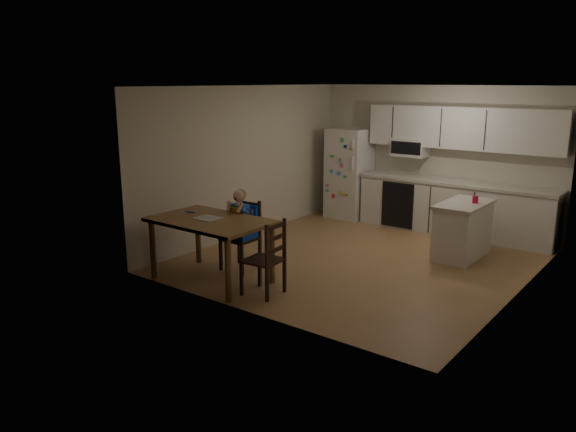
# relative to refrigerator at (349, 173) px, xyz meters

# --- Properties ---
(room) EXTENTS (4.52, 5.01, 2.51)m
(room) POSITION_rel_refrigerator_xyz_m (1.55, -1.67, 0.40)
(room) COLOR olive
(room) RESTS_ON ground
(refrigerator) EXTENTS (0.72, 0.70, 1.70)m
(refrigerator) POSITION_rel_refrigerator_xyz_m (0.00, 0.00, 0.00)
(refrigerator) COLOR silver
(refrigerator) RESTS_ON ground
(kitchen_run) EXTENTS (3.37, 0.62, 2.15)m
(kitchen_run) POSITION_rel_refrigerator_xyz_m (2.05, 0.09, 0.03)
(kitchen_run) COLOR silver
(kitchen_run) RESTS_ON ground
(kitchen_island) EXTENTS (0.59, 1.12, 0.83)m
(kitchen_island) POSITION_rel_refrigerator_xyz_m (2.67, -1.14, -0.43)
(kitchen_island) COLOR silver
(kitchen_island) RESTS_ON ground
(red_cup) EXTENTS (0.08, 0.08, 0.11)m
(red_cup) POSITION_rel_refrigerator_xyz_m (2.80, -1.07, 0.03)
(red_cup) COLOR red
(red_cup) RESTS_ON kitchen_island
(dining_table) EXTENTS (1.55, 1.00, 0.83)m
(dining_table) POSITION_rel_refrigerator_xyz_m (0.44, -4.15, -0.13)
(dining_table) COLOR brown
(dining_table) RESTS_ON ground
(napkin) EXTENTS (0.32, 0.27, 0.01)m
(napkin) POSITION_rel_refrigerator_xyz_m (0.39, -4.15, -0.01)
(napkin) COLOR #B2B2B7
(napkin) RESTS_ON dining_table
(toddler_spoon) EXTENTS (0.12, 0.06, 0.02)m
(toddler_spoon) POSITION_rel_refrigerator_xyz_m (-0.06, -4.06, -0.01)
(toddler_spoon) COLOR #0937BF
(toddler_spoon) RESTS_ON dining_table
(chair_booster) EXTENTS (0.44, 0.44, 1.14)m
(chair_booster) POSITION_rel_refrigerator_xyz_m (0.44, -3.55, -0.16)
(chair_booster) COLOR black
(chair_booster) RESTS_ON ground
(chair_side) EXTENTS (0.45, 0.45, 0.95)m
(chair_side) POSITION_rel_refrigerator_xyz_m (1.39, -4.11, -0.31)
(chair_side) COLOR black
(chair_side) RESTS_ON ground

